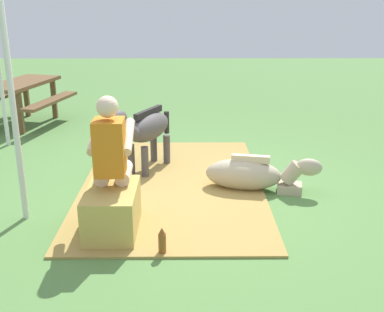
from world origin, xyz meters
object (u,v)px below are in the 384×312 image
object	(u,v)px
person_seated	(112,155)
soda_bottle	(162,242)
hay_bale	(112,211)
pony_standing	(145,129)
tent_pole_left	(14,112)
pony_lying	(252,174)
picnic_bench	(22,92)

from	to	relation	value
person_seated	soda_bottle	distance (m)	0.98
person_seated	hay_bale	bearing A→B (deg)	-179.02
pony_standing	person_seated	bearing A→B (deg)	172.74
person_seated	tent_pole_left	world-z (taller)	tent_pole_left
pony_standing	pony_lying	size ratio (longest dim) A/B	0.92
pony_standing	tent_pole_left	bearing A→B (deg)	139.69
picnic_bench	pony_standing	bearing A→B (deg)	-136.11
pony_lying	tent_pole_left	distance (m)	2.68
soda_bottle	pony_standing	bearing A→B (deg)	8.41
pony_standing	pony_lying	world-z (taller)	pony_standing
hay_bale	pony_lying	world-z (taller)	hay_bale
soda_bottle	tent_pole_left	xyz separation A→B (m)	(0.75, 1.44, 0.99)
pony_standing	tent_pole_left	distance (m)	1.83
hay_bale	pony_lying	bearing A→B (deg)	-54.20
person_seated	pony_standing	distance (m)	1.51
hay_bale	pony_standing	bearing A→B (deg)	-6.46
hay_bale	person_seated	world-z (taller)	person_seated
pony_standing	pony_lying	xyz separation A→B (m)	(-0.60, -1.28, -0.38)
pony_lying	tent_pole_left	bearing A→B (deg)	107.00
soda_bottle	pony_lying	bearing A→B (deg)	-33.12
tent_pole_left	picnic_bench	size ratio (longest dim) A/B	1.25
tent_pole_left	picnic_bench	bearing A→B (deg)	17.57
picnic_bench	pony_lying	bearing A→B (deg)	-129.87
pony_standing	tent_pole_left	world-z (taller)	tent_pole_left
pony_standing	picnic_bench	size ratio (longest dim) A/B	0.70
pony_lying	pony_standing	bearing A→B (deg)	65.02
hay_bale	pony_standing	xyz separation A→B (m)	(1.65, -0.19, 0.35)
hay_bale	tent_pole_left	xyz separation A→B (m)	(0.32, 0.94, 0.89)
pony_standing	picnic_bench	bearing A→B (deg)	43.89
person_seated	picnic_bench	bearing A→B (deg)	28.59
hay_bale	person_seated	xyz separation A→B (m)	(0.16, 0.00, 0.50)
soda_bottle	picnic_bench	bearing A→B (deg)	30.29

